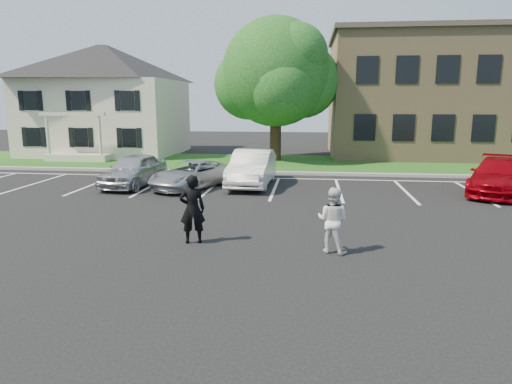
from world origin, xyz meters
The scene contains 13 objects.
ground_plane centered at (0.00, 0.00, 0.00)m, with size 90.00×90.00×0.00m, color black.
curb centered at (0.00, 12.00, 0.07)m, with size 40.00×0.30×0.15m, color gray.
grass_strip centered at (0.00, 16.00, 0.04)m, with size 44.00×8.00×0.08m, color #2B4E19.
stall_lines centered at (1.40, 8.95, 0.01)m, with size 34.00×5.36×0.01m.
house centered at (-13.00, 19.97, 3.83)m, with size 10.30×9.22×7.60m.
office_building centered at (14.00, 21.99, 4.16)m, with size 22.40×10.40×8.30m.
tree centered at (-0.57, 17.16, 5.35)m, with size 7.80×7.20×8.80m.
man_black_suit centered at (-1.61, 0.01, 0.94)m, with size 0.68×0.45×1.88m, color black.
man_white_shirt centered at (2.11, -0.36, 0.84)m, with size 0.82×0.64×1.69m, color silver.
car_silver_west centered at (-6.38, 7.95, 0.73)m, with size 1.71×4.26×1.45m, color #BBBABF.
car_silver_minivan centered at (-3.66, 7.76, 0.60)m, with size 2.00×4.33×1.20m, color #AAADB2.
car_white_sedan centered at (-1.09, 8.74, 0.80)m, with size 1.69×4.84×1.60m, color silver.
car_red_compact centered at (9.29, 8.05, 0.73)m, with size 2.04×5.01×1.45m, color #8E010A.
Camera 1 is at (1.49, -11.64, 3.81)m, focal length 32.00 mm.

